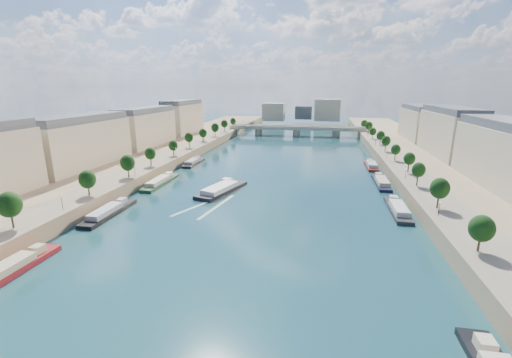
% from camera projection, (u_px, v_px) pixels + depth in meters
% --- Properties ---
extents(ground, '(700.00, 700.00, 0.00)m').
position_uv_depth(ground, '(275.00, 176.00, 156.98)').
color(ground, '#0E2D3E').
rests_on(ground, ground).
extents(quay_left, '(44.00, 520.00, 5.00)m').
position_uv_depth(quay_left, '(131.00, 164.00, 169.27)').
color(quay_left, '#9E8460').
rests_on(quay_left, ground).
extents(quay_right, '(44.00, 520.00, 5.00)m').
position_uv_depth(quay_right, '(445.00, 178.00, 143.40)').
color(quay_right, '#9E8460').
rests_on(quay_right, ground).
extents(pave_left, '(14.00, 520.00, 0.10)m').
position_uv_depth(pave_left, '(159.00, 160.00, 165.91)').
color(pave_left, gray).
rests_on(pave_left, quay_left).
extents(pave_right, '(14.00, 520.00, 0.10)m').
position_uv_depth(pave_right, '(408.00, 170.00, 145.42)').
color(pave_right, gray).
rests_on(pave_right, quay_right).
extents(trees_left, '(4.80, 268.80, 8.26)m').
position_uv_depth(trees_left, '(164.00, 148.00, 166.03)').
color(trees_left, '#382B1E').
rests_on(trees_left, ground).
extents(trees_right, '(4.80, 268.80, 8.26)m').
position_uv_depth(trees_right, '(400.00, 153.00, 153.85)').
color(trees_right, '#382B1E').
rests_on(trees_right, ground).
extents(lamps_left, '(0.36, 200.36, 4.28)m').
position_uv_depth(lamps_left, '(158.00, 159.00, 154.90)').
color(lamps_left, black).
rests_on(lamps_left, ground).
extents(lamps_right, '(0.36, 200.36, 4.28)m').
position_uv_depth(lamps_right, '(395.00, 161.00, 150.26)').
color(lamps_right, black).
rests_on(lamps_right, ground).
extents(buildings_left, '(16.00, 226.00, 23.20)m').
position_uv_depth(buildings_left, '(118.00, 132.00, 179.34)').
color(buildings_left, '#BAAE8F').
rests_on(buildings_left, ground).
extents(buildings_right, '(16.00, 226.00, 23.20)m').
position_uv_depth(buildings_right, '(473.00, 141.00, 148.80)').
color(buildings_right, '#BAAE8F').
rests_on(buildings_right, ground).
extents(skyline, '(79.00, 42.00, 22.00)m').
position_uv_depth(skyline, '(306.00, 111.00, 360.78)').
color(skyline, '#BAAE8F').
rests_on(skyline, ground).
extents(bridge, '(112.00, 12.00, 8.15)m').
position_uv_depth(bridge, '(297.00, 130.00, 282.93)').
color(bridge, '#C1B79E').
rests_on(bridge, ground).
extents(tour_barge, '(15.16, 27.88, 3.72)m').
position_uv_depth(tour_barge, '(222.00, 189.00, 132.73)').
color(tour_barge, black).
rests_on(tour_barge, ground).
extents(wake, '(15.08, 25.81, 0.04)m').
position_uv_depth(wake, '(208.00, 206.00, 117.22)').
color(wake, silver).
rests_on(wake, ground).
extents(moored_barges_left, '(5.00, 159.94, 3.60)m').
position_uv_depth(moored_barges_left, '(113.00, 210.00, 110.79)').
color(moored_barges_left, '#1C263E').
rests_on(moored_barges_left, ground).
extents(moored_barges_right, '(5.00, 156.21, 3.60)m').
position_uv_depth(moored_barges_right, '(394.00, 203.00, 117.35)').
color(moored_barges_right, black).
rests_on(moored_barges_right, ground).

